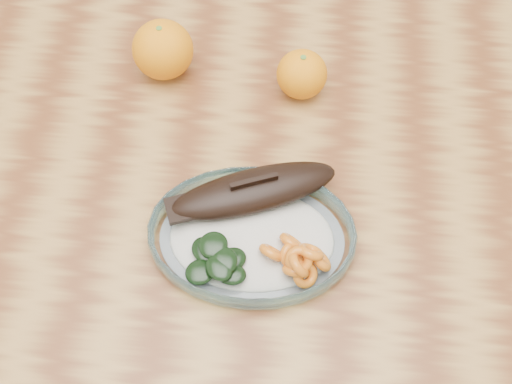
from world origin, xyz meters
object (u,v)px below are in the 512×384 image
orange_right (302,74)px  dining_table (189,208)px  plated_meal (252,233)px  orange_left (163,50)px

orange_right → dining_table: bearing=-134.5°
dining_table → orange_right: size_ratio=16.95×
plated_meal → orange_right: (0.05, 0.24, 0.02)m
orange_left → orange_right: (0.20, -0.02, -0.01)m
dining_table → orange_left: orange_left is taller
plated_meal → orange_right: size_ratio=6.66×
dining_table → orange_left: bearing=105.8°
dining_table → orange_right: 0.25m
orange_left → dining_table: bearing=-74.2°
dining_table → orange_left: size_ratio=13.86×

